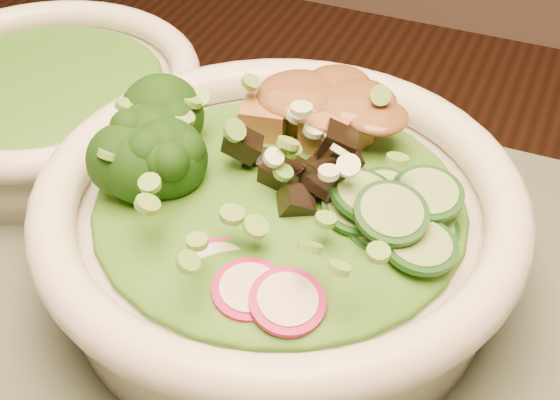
% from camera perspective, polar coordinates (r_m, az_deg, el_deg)
% --- Properties ---
extents(salad_bowl, '(0.29, 0.29, 0.08)m').
position_cam_1_polar(salad_bowl, '(0.47, 0.00, -1.92)').
color(salad_bowl, white).
rests_on(salad_bowl, dining_table).
extents(side_bowl, '(0.24, 0.24, 0.06)m').
position_cam_1_polar(side_bowl, '(0.63, -16.56, 6.99)').
color(side_bowl, white).
rests_on(side_bowl, dining_table).
extents(lettuce_bed, '(0.22, 0.22, 0.03)m').
position_cam_1_polar(lettuce_bed, '(0.46, 0.00, 0.09)').
color(lettuce_bed, '#295912').
rests_on(lettuce_bed, salad_bowl).
extents(side_lettuce, '(0.16, 0.16, 0.02)m').
position_cam_1_polar(side_lettuce, '(0.62, -16.88, 8.40)').
color(side_lettuce, '#295912').
rests_on(side_lettuce, side_bowl).
extents(broccoli_florets, '(0.11, 0.10, 0.05)m').
position_cam_1_polar(broccoli_florets, '(0.47, -7.85, 3.56)').
color(broccoli_florets, black).
rests_on(broccoli_florets, salad_bowl).
extents(radish_slices, '(0.13, 0.09, 0.02)m').
position_cam_1_polar(radish_slices, '(0.41, -3.35, -5.64)').
color(radish_slices, '#AE0D4E').
rests_on(radish_slices, salad_bowl).
extents(cucumber_slices, '(0.10, 0.10, 0.04)m').
position_cam_1_polar(cucumber_slices, '(0.44, 8.64, -0.89)').
color(cucumber_slices, '#8DBF6A').
rests_on(cucumber_slices, salad_bowl).
extents(mushroom_heap, '(0.10, 0.10, 0.04)m').
position_cam_1_polar(mushroom_heap, '(0.46, 0.61, 2.59)').
color(mushroom_heap, black).
rests_on(mushroom_heap, salad_bowl).
extents(tofu_cubes, '(0.12, 0.10, 0.04)m').
position_cam_1_polar(tofu_cubes, '(0.50, 3.10, 5.97)').
color(tofu_cubes, '#936031').
rests_on(tofu_cubes, salad_bowl).
extents(peanut_sauce, '(0.08, 0.06, 0.02)m').
position_cam_1_polar(peanut_sauce, '(0.50, 3.15, 7.32)').
color(peanut_sauce, brown).
rests_on(peanut_sauce, tofu_cubes).
extents(scallion_garnish, '(0.21, 0.21, 0.03)m').
position_cam_1_polar(scallion_garnish, '(0.44, 0.00, 2.72)').
color(scallion_garnish, '#68A53A').
rests_on(scallion_garnish, salad_bowl).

